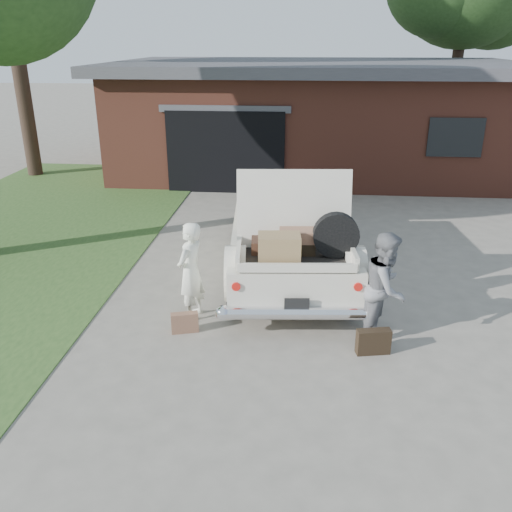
{
  "coord_description": "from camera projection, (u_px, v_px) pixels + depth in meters",
  "views": [
    {
      "loc": [
        0.65,
        -6.52,
        3.99
      ],
      "look_at": [
        0.0,
        0.6,
        1.1
      ],
      "focal_mm": 38.0,
      "sensor_mm": 36.0,
      "label": 1
    }
  ],
  "objects": [
    {
      "name": "ground",
      "position": [
        252.0,
        345.0,
        7.56
      ],
      "size": [
        90.0,
        90.0,
        0.0
      ],
      "primitive_type": "plane",
      "color": "gray",
      "rests_on": "ground"
    },
    {
      "name": "house",
      "position": [
        317.0,
        115.0,
        17.45
      ],
      "size": [
        12.8,
        7.8,
        3.3
      ],
      "color": "brown",
      "rests_on": "ground"
    },
    {
      "name": "sedan",
      "position": [
        288.0,
        228.0,
        9.81
      ],
      "size": [
        2.46,
        5.43,
        2.18
      ],
      "rotation": [
        0.0,
        0.0,
        0.08
      ],
      "color": "beige",
      "rests_on": "ground"
    },
    {
      "name": "woman_left",
      "position": [
        190.0,
        272.0,
        8.04
      ],
      "size": [
        0.52,
        0.64,
        1.52
      ],
      "primitive_type": "imported",
      "rotation": [
        0.0,
        0.0,
        -1.9
      ],
      "color": "white",
      "rests_on": "ground"
    },
    {
      "name": "woman_right",
      "position": [
        386.0,
        288.0,
        7.44
      ],
      "size": [
        0.85,
        0.94,
        1.59
      ],
      "primitive_type": "imported",
      "rotation": [
        0.0,
        0.0,
        1.19
      ],
      "color": "slate",
      "rests_on": "ground"
    },
    {
      "name": "suitcase_left",
      "position": [
        185.0,
        323.0,
        7.85
      ],
      "size": [
        0.41,
        0.23,
        0.3
      ],
      "primitive_type": "cube",
      "rotation": [
        0.0,
        0.0,
        0.28
      ],
      "color": "#8C5F47",
      "rests_on": "ground"
    },
    {
      "name": "suitcase_right",
      "position": [
        373.0,
        342.0,
        7.31
      ],
      "size": [
        0.48,
        0.23,
        0.35
      ],
      "primitive_type": "cube",
      "rotation": [
        0.0,
        0.0,
        0.2
      ],
      "color": "black",
      "rests_on": "ground"
    }
  ]
}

